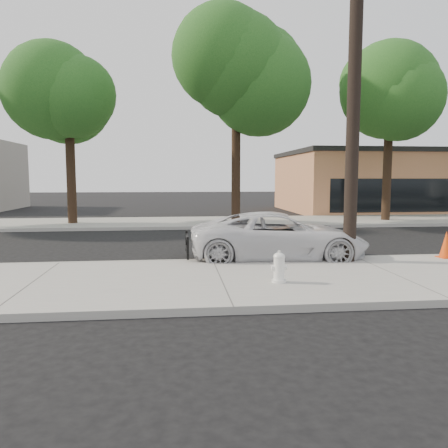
# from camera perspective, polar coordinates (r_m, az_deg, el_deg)

# --- Properties ---
(ground) EXTENTS (120.00, 120.00, 0.00)m
(ground) POSITION_cam_1_polar(r_m,az_deg,el_deg) (13.94, -2.25, -3.63)
(ground) COLOR black
(ground) RESTS_ON ground
(near_sidewalk) EXTENTS (90.00, 4.40, 0.15)m
(near_sidewalk) POSITION_cam_1_polar(r_m,az_deg,el_deg) (9.73, -0.46, -7.44)
(near_sidewalk) COLOR gray
(near_sidewalk) RESTS_ON ground
(far_sidewalk) EXTENTS (90.00, 5.00, 0.15)m
(far_sidewalk) POSITION_cam_1_polar(r_m,az_deg,el_deg) (22.35, -3.79, 0.21)
(far_sidewalk) COLOR gray
(far_sidewalk) RESTS_ON ground
(curb_near) EXTENTS (90.00, 0.12, 0.16)m
(curb_near) POSITION_cam_1_polar(r_m,az_deg,el_deg) (11.87, -1.54, -4.97)
(curb_near) COLOR #9E9B93
(curb_near) RESTS_ON ground
(building_main) EXTENTS (18.00, 10.00, 4.00)m
(building_main) POSITION_cam_1_polar(r_m,az_deg,el_deg) (34.21, 23.54, 4.97)
(building_main) COLOR #C07950
(building_main) RESTS_ON ground
(utility_pole) EXTENTS (1.40, 0.34, 9.00)m
(utility_pole) POSITION_cam_1_polar(r_m,az_deg,el_deg) (12.15, 16.64, 16.98)
(utility_pole) COLOR black
(utility_pole) RESTS_ON near_sidewalk
(tree_b) EXTENTS (4.34, 4.20, 8.45)m
(tree_b) POSITION_cam_1_polar(r_m,az_deg,el_deg) (22.63, -19.29, 15.40)
(tree_b) COLOR black
(tree_b) RESTS_ON far_sidewalk
(tree_c) EXTENTS (4.96, 4.80, 9.55)m
(tree_c) POSITION_cam_1_polar(r_m,az_deg,el_deg) (22.06, 2.24, 17.99)
(tree_c) COLOR black
(tree_c) RESTS_ON far_sidewalk
(tree_d) EXTENTS (4.50, 4.35, 8.75)m
(tree_d) POSITION_cam_1_polar(r_m,az_deg,el_deg) (24.69, 21.44, 15.01)
(tree_d) COLOR black
(tree_d) RESTS_ON far_sidewalk
(police_cruiser) EXTENTS (5.11, 2.61, 1.38)m
(police_cruiser) POSITION_cam_1_polar(r_m,az_deg,el_deg) (12.49, 7.14, -1.60)
(police_cruiser) COLOR silver
(police_cruiser) RESTS_ON ground
(fire_hydrant) EXTENTS (0.33, 0.31, 0.63)m
(fire_hydrant) POSITION_cam_1_polar(r_m,az_deg,el_deg) (9.30, 7.21, -5.72)
(fire_hydrant) COLOR white
(fire_hydrant) RESTS_ON near_sidewalk
(traffic_cone) EXTENTS (0.42, 0.42, 0.74)m
(traffic_cone) POSITION_cam_1_polar(r_m,az_deg,el_deg) (13.51, 27.01, -2.42)
(traffic_cone) COLOR #E5440C
(traffic_cone) RESTS_ON near_sidewalk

